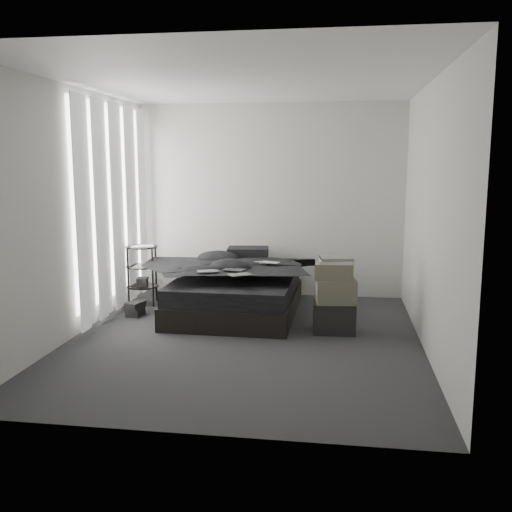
# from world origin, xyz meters

# --- Properties ---
(floor) EXTENTS (3.60, 4.20, 0.01)m
(floor) POSITION_xyz_m (0.00, 0.00, 0.00)
(floor) COLOR #2F2F32
(floor) RESTS_ON ground
(ceiling) EXTENTS (3.60, 4.20, 0.01)m
(ceiling) POSITION_xyz_m (0.00, 0.00, 2.60)
(ceiling) COLOR white
(ceiling) RESTS_ON ground
(wall_back) EXTENTS (3.60, 0.01, 2.60)m
(wall_back) POSITION_xyz_m (0.00, 2.10, 1.30)
(wall_back) COLOR silver
(wall_back) RESTS_ON ground
(wall_front) EXTENTS (3.60, 0.01, 2.60)m
(wall_front) POSITION_xyz_m (0.00, -2.10, 1.30)
(wall_front) COLOR silver
(wall_front) RESTS_ON ground
(wall_left) EXTENTS (0.01, 4.20, 2.60)m
(wall_left) POSITION_xyz_m (-1.80, 0.00, 1.30)
(wall_left) COLOR silver
(wall_left) RESTS_ON ground
(wall_right) EXTENTS (0.01, 4.20, 2.60)m
(wall_right) POSITION_xyz_m (1.80, 0.00, 1.30)
(wall_right) COLOR silver
(wall_right) RESTS_ON ground
(window_left) EXTENTS (0.02, 2.00, 2.30)m
(window_left) POSITION_xyz_m (-1.78, 0.90, 1.35)
(window_left) COLOR white
(window_left) RESTS_ON wall_left
(curtain_left) EXTENTS (0.06, 2.12, 2.48)m
(curtain_left) POSITION_xyz_m (-1.73, 0.90, 1.28)
(curtain_left) COLOR white
(curtain_left) RESTS_ON wall_left
(bed) EXTENTS (1.45, 1.90, 0.26)m
(bed) POSITION_xyz_m (-0.27, 1.02, 0.13)
(bed) COLOR black
(bed) RESTS_ON floor
(mattress) EXTENTS (1.40, 1.85, 0.20)m
(mattress) POSITION_xyz_m (-0.27, 1.02, 0.36)
(mattress) COLOR black
(mattress) RESTS_ON bed
(duvet) EXTENTS (1.41, 1.63, 0.22)m
(duvet) POSITION_xyz_m (-0.27, 0.97, 0.57)
(duvet) COLOR black
(duvet) RESTS_ON mattress
(pillow_lower) EXTENTS (0.57, 0.39, 0.13)m
(pillow_lower) POSITION_xyz_m (-0.31, 1.75, 0.52)
(pillow_lower) COLOR black
(pillow_lower) RESTS_ON mattress
(pillow_upper) EXTENTS (0.56, 0.41, 0.12)m
(pillow_upper) POSITION_xyz_m (-0.24, 1.73, 0.64)
(pillow_upper) COLOR black
(pillow_upper) RESTS_ON pillow_lower
(laptop) EXTENTS (0.35, 0.28, 0.02)m
(laptop) POSITION_xyz_m (0.08, 1.06, 0.69)
(laptop) COLOR silver
(laptop) RESTS_ON duvet
(comic_a) EXTENTS (0.28, 0.23, 0.01)m
(comic_a) POSITION_xyz_m (-0.51, 0.52, 0.68)
(comic_a) COLOR black
(comic_a) RESTS_ON duvet
(comic_b) EXTENTS (0.27, 0.20, 0.01)m
(comic_b) POSITION_xyz_m (-0.23, 0.65, 0.69)
(comic_b) COLOR black
(comic_b) RESTS_ON duvet
(comic_c) EXTENTS (0.28, 0.26, 0.01)m
(comic_c) POSITION_xyz_m (-0.12, 0.38, 0.69)
(comic_c) COLOR black
(comic_c) RESTS_ON duvet
(side_stand) EXTENTS (0.47, 0.47, 0.75)m
(side_stand) POSITION_xyz_m (-1.56, 1.31, 0.37)
(side_stand) COLOR black
(side_stand) RESTS_ON floor
(papers) EXTENTS (0.35, 0.30, 0.01)m
(papers) POSITION_xyz_m (-1.55, 1.30, 0.76)
(papers) COLOR white
(papers) RESTS_ON side_stand
(floor_books) EXTENTS (0.20, 0.25, 0.16)m
(floor_books) POSITION_xyz_m (-1.46, 0.73, 0.08)
(floor_books) COLOR black
(floor_books) RESTS_ON floor
(box_lower) EXTENTS (0.47, 0.38, 0.33)m
(box_lower) POSITION_xyz_m (0.91, 0.42, 0.17)
(box_lower) COLOR black
(box_lower) RESTS_ON floor
(box_mid) EXTENTS (0.46, 0.38, 0.25)m
(box_mid) POSITION_xyz_m (0.92, 0.41, 0.46)
(box_mid) COLOR #5F5C4B
(box_mid) RESTS_ON box_lower
(box_upper) EXTENTS (0.40, 0.33, 0.18)m
(box_upper) POSITION_xyz_m (0.90, 0.42, 0.67)
(box_upper) COLOR #5F5C4B
(box_upper) RESTS_ON box_mid
(art_book_white) EXTENTS (0.36, 0.29, 0.03)m
(art_book_white) POSITION_xyz_m (0.91, 0.42, 0.78)
(art_book_white) COLOR silver
(art_book_white) RESTS_ON box_upper
(art_book_snake) EXTENTS (0.37, 0.32, 0.03)m
(art_book_snake) POSITION_xyz_m (0.92, 0.41, 0.81)
(art_book_snake) COLOR silver
(art_book_snake) RESTS_ON art_book_white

